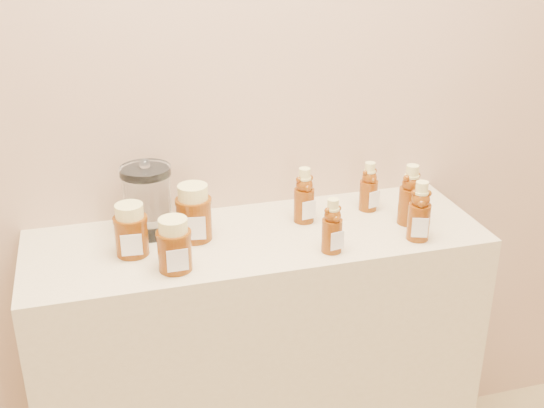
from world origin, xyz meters
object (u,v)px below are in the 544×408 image
object	(u,v)px
display_table	(259,374)
glass_canister	(147,198)
bear_bottle_back_left	(304,192)
honey_jar_left	(131,230)
bear_bottle_front_left	(332,222)

from	to	relation	value
display_table	glass_canister	world-z (taller)	glass_canister
display_table	bear_bottle_back_left	xyz separation A→B (m)	(0.14, 0.05, 0.54)
honey_jar_left	display_table	bearing A→B (deg)	7.70
bear_bottle_front_left	display_table	bearing A→B (deg)	128.87
display_table	glass_canister	bearing A→B (deg)	160.72
bear_bottle_front_left	honey_jar_left	world-z (taller)	bear_bottle_front_left
display_table	glass_canister	distance (m)	0.62
display_table	bear_bottle_back_left	size ratio (longest dim) A/B	6.88
honey_jar_left	glass_canister	distance (m)	0.12
bear_bottle_back_left	bear_bottle_front_left	size ratio (longest dim) A/B	1.09
bear_bottle_back_left	bear_bottle_front_left	distance (m)	0.18
display_table	glass_canister	xyz separation A→B (m)	(-0.27, 0.09, 0.55)
display_table	honey_jar_left	xyz separation A→B (m)	(-0.32, -0.01, 0.52)
bear_bottle_front_left	glass_canister	distance (m)	0.48
display_table	bear_bottle_back_left	world-z (taller)	bear_bottle_back_left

